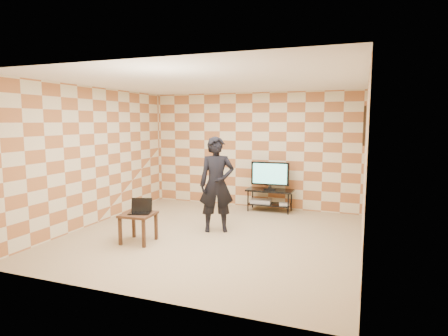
{
  "coord_description": "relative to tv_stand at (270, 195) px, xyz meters",
  "views": [
    {
      "loc": [
        2.46,
        -6.01,
        2.03
      ],
      "look_at": [
        0.0,
        0.6,
        1.15
      ],
      "focal_mm": 30.0,
      "sensor_mm": 36.0,
      "label": 1
    }
  ],
  "objects": [
    {
      "name": "wall_left",
      "position": [
        -3.03,
        -2.17,
        0.98
      ],
      "size": [
        0.02,
        5.0,
        2.7
      ],
      "primitive_type": "cube",
      "color": "beige",
      "rests_on": "ground"
    },
    {
      "name": "dvd_player",
      "position": [
        -0.21,
        0.03,
        -0.16
      ],
      "size": [
        0.48,
        0.36,
        0.08
      ],
      "primitive_type": "cube",
      "rotation": [
        0.0,
        0.0,
        0.08
      ],
      "color": "silver",
      "rests_on": "tv_stand"
    },
    {
      "name": "laptop",
      "position": [
        -1.53,
        -2.89,
        0.19
      ],
      "size": [
        0.42,
        0.37,
        0.24
      ],
      "color": "black",
      "rests_on": "side_table"
    },
    {
      "name": "tv",
      "position": [
        -0.0,
        -0.0,
        0.48
      ],
      "size": [
        0.86,
        0.17,
        0.63
      ],
      "color": "black",
      "rests_on": "tv_stand"
    },
    {
      "name": "floor",
      "position": [
        -0.53,
        -2.17,
        -0.37
      ],
      "size": [
        5.0,
        5.0,
        0.0
      ],
      "primitive_type": "plane",
      "color": "tan",
      "rests_on": "ground"
    },
    {
      "name": "ceiling",
      "position": [
        -0.53,
        -2.17,
        2.33
      ],
      "size": [
        5.0,
        5.0,
        0.02
      ],
      "primitive_type": "cube",
      "color": "white",
      "rests_on": "wall_back"
    },
    {
      "name": "wall_front",
      "position": [
        -0.53,
        -4.67,
        0.98
      ],
      "size": [
        5.0,
        0.02,
        2.7
      ],
      "primitive_type": "cube",
      "color": "beige",
      "rests_on": "ground"
    },
    {
      "name": "wall_back",
      "position": [
        -0.53,
        0.33,
        0.98
      ],
      "size": [
        5.0,
        0.02,
        2.7
      ],
      "primitive_type": "cube",
      "color": "beige",
      "rests_on": "ground"
    },
    {
      "name": "person",
      "position": [
        -0.56,
        -1.86,
        0.51
      ],
      "size": [
        0.76,
        0.65,
        1.76
      ],
      "primitive_type": "imported",
      "rotation": [
        0.0,
        0.0,
        0.44
      ],
      "color": "black",
      "rests_on": "floor"
    },
    {
      "name": "side_table",
      "position": [
        -1.56,
        -2.94,
        0.04
      ],
      "size": [
        0.55,
        0.55,
        0.5
      ],
      "color": "#372112",
      "rests_on": "floor"
    },
    {
      "name": "tv_stand",
      "position": [
        0.0,
        0.0,
        0.0
      ],
      "size": [
        1.04,
        0.47,
        0.5
      ],
      "color": "black",
      "rests_on": "floor"
    },
    {
      "name": "wall_right",
      "position": [
        1.97,
        -2.17,
        0.98
      ],
      "size": [
        0.02,
        5.0,
        2.7
      ],
      "primitive_type": "cube",
      "color": "beige",
      "rests_on": "ground"
    },
    {
      "name": "wall_art",
      "position": [
        1.94,
        -0.62,
        1.58
      ],
      "size": [
        0.04,
        0.72,
        0.72
      ],
      "color": "black",
      "rests_on": "wall_right"
    },
    {
      "name": "game_console",
      "position": [
        0.34,
        -0.05,
        -0.17
      ],
      "size": [
        0.25,
        0.21,
        0.05
      ],
      "primitive_type": "cube",
      "rotation": [
        0.0,
        0.0,
        0.24
      ],
      "color": "silver",
      "rests_on": "tv_stand"
    }
  ]
}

